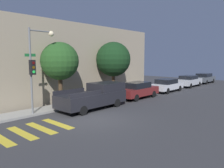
% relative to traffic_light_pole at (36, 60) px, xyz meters
% --- Properties ---
extents(ground_plane, '(60.00, 60.00, 0.00)m').
position_rel_traffic_light_pole_xyz_m(ground_plane, '(1.64, -3.37, -3.50)').
color(ground_plane, '#333335').
extents(sidewalk, '(26.00, 1.64, 0.14)m').
position_rel_traffic_light_pole_xyz_m(sidewalk, '(1.64, 0.65, -3.43)').
color(sidewalk, gray).
rests_on(sidewalk, ground).
extents(building_row, '(26.00, 6.00, 6.55)m').
position_rel_traffic_light_pole_xyz_m(building_row, '(1.64, 4.87, -0.23)').
color(building_row, gray).
rests_on(building_row, ground).
extents(crosswalk, '(3.47, 2.60, 0.00)m').
position_rel_traffic_light_pole_xyz_m(crosswalk, '(-1.81, -2.57, -3.50)').
color(crosswalk, gold).
rests_on(crosswalk, ground).
extents(traffic_light_pole, '(2.04, 0.56, 5.44)m').
position_rel_traffic_light_pole_xyz_m(traffic_light_pole, '(0.00, 0.00, 0.00)').
color(traffic_light_pole, slate).
rests_on(traffic_light_pole, ground).
extents(pickup_truck, '(5.25, 2.06, 1.77)m').
position_rel_traffic_light_pole_xyz_m(pickup_truck, '(3.77, -1.27, -2.61)').
color(pickup_truck, black).
rests_on(pickup_truck, ground).
extents(sedan_near_corner, '(4.39, 1.76, 1.47)m').
position_rel_traffic_light_pole_xyz_m(sedan_near_corner, '(9.04, -1.27, -2.74)').
color(sedan_near_corner, maroon).
rests_on(sedan_near_corner, ground).
extents(sedan_middle, '(4.40, 1.84, 1.39)m').
position_rel_traffic_light_pole_xyz_m(sedan_middle, '(14.37, -1.27, -2.77)').
color(sedan_middle, silver).
rests_on(sedan_middle, ground).
extents(sedan_far_end, '(4.44, 1.84, 1.43)m').
position_rel_traffic_light_pole_xyz_m(sedan_far_end, '(20.07, -1.27, -2.75)').
color(sedan_far_end, '#B7BABF').
rests_on(sedan_far_end, ground).
extents(sedan_tail_of_row, '(4.43, 1.82, 1.43)m').
position_rel_traffic_light_pole_xyz_m(sedan_tail_of_row, '(25.50, -1.27, -2.75)').
color(sedan_tail_of_row, '#4C5156').
rests_on(sedan_tail_of_row, ground).
extents(tree_near_corner, '(2.72, 2.72, 4.76)m').
position_rel_traffic_light_pole_xyz_m(tree_near_corner, '(2.18, 0.69, -0.13)').
color(tree_near_corner, '#42301E').
rests_on(tree_near_corner, ground).
extents(tree_midblock, '(3.14, 3.14, 5.08)m').
position_rel_traffic_light_pole_xyz_m(tree_midblock, '(7.91, 0.69, -0.01)').
color(tree_midblock, '#4C3823').
rests_on(tree_midblock, ground).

